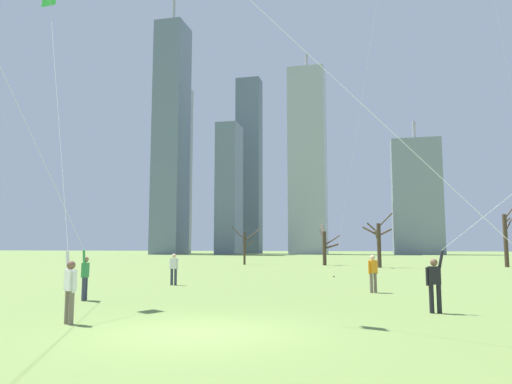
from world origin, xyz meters
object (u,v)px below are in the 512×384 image
kite_flyer_foreground_left_green (66,229)px  bare_tree_right_of_center (245,245)px  bystander_strolling_midfield (373,272)px  kite_flyer_foreground_right_blue (473,235)px  kite_flyer_far_back_red (40,174)px  bare_tree_center (325,245)px  distant_kite_high_overhead_orange (371,40)px  bare_tree_left_of_center (379,241)px  bare_tree_far_right_edge (506,237)px  bystander_watching_nearby (174,268)px  kite_flyer_midfield_center_teal (469,251)px

kite_flyer_foreground_left_green → bare_tree_right_of_center: (-5.26, 39.82, -0.38)m
bystander_strolling_midfield → bare_tree_right_of_center: size_ratio=0.38×
bystander_strolling_midfield → kite_flyer_foreground_left_green: bearing=-129.8°
kite_flyer_foreground_right_blue → bystander_strolling_midfield: kite_flyer_foreground_right_blue is taller
kite_flyer_far_back_red → bare_tree_center: size_ratio=3.41×
distant_kite_high_overhead_orange → kite_flyer_far_back_red: bearing=-124.6°
bare_tree_left_of_center → kite_flyer_far_back_red: bearing=-108.0°
bystander_strolling_midfield → bare_tree_far_right_edge: bearing=66.7°
bystander_watching_nearby → bare_tree_far_right_edge: (22.85, 27.99, 2.00)m
kite_flyer_foreground_left_green → bare_tree_right_of_center: kite_flyer_foreground_left_green is taller
kite_flyer_midfield_center_teal → bare_tree_right_of_center: bearing=114.5°
bystander_watching_nearby → bystander_strolling_midfield: same height
kite_flyer_midfield_center_teal → bare_tree_right_of_center: size_ratio=2.07×
bare_tree_left_of_center → bare_tree_far_right_edge: 12.78m
kite_flyer_foreground_left_green → bare_tree_left_of_center: kite_flyer_foreground_left_green is taller
kite_flyer_far_back_red → bare_tree_far_right_edge: size_ratio=2.59×
kite_flyer_midfield_center_teal → bare_tree_far_right_edge: bearing=74.4°
kite_flyer_far_back_red → bare_tree_center: 39.25m
kite_flyer_foreground_right_blue → distant_kite_high_overhead_orange: distant_kite_high_overhead_orange is taller
bare_tree_left_of_center → bare_tree_center: 7.22m
bare_tree_right_of_center → bare_tree_far_right_edge: size_ratio=0.72×
kite_flyer_foreground_left_green → bare_tree_center: 40.48m
kite_flyer_midfield_center_teal → distant_kite_high_overhead_orange: size_ratio=0.50×
kite_flyer_foreground_left_green → bare_tree_left_of_center: bearing=75.9°
distant_kite_high_overhead_orange → kite_flyer_foreground_left_green: bearing=-116.8°
kite_flyer_foreground_right_blue → bare_tree_center: size_ratio=2.67×
bare_tree_center → bare_tree_left_of_center: bearing=-40.1°
bystander_watching_nearby → bare_tree_left_of_center: size_ratio=0.32×
kite_flyer_far_back_red → bystander_watching_nearby: bearing=87.9°
bare_tree_right_of_center → kite_flyer_midfield_center_teal: bearing=-65.5°
kite_flyer_midfield_center_teal → bystander_watching_nearby: bearing=148.6°
kite_flyer_foreground_right_blue → kite_flyer_midfield_center_teal: kite_flyer_foreground_right_blue is taller
distant_kite_high_overhead_orange → bare_tree_right_of_center: (-13.83, 22.84, -12.32)m
kite_flyer_midfield_center_teal → bare_tree_center: 37.24m
bystander_watching_nearby → distant_kite_high_overhead_orange: (10.30, 5.27, 13.52)m
kite_flyer_foreground_left_green → distant_kite_high_overhead_orange: size_ratio=0.69×
kite_flyer_foreground_right_blue → bystander_watching_nearby: bearing=132.9°
bystander_strolling_midfield → bare_tree_right_of_center: bearing=114.4°
kite_flyer_foreground_right_blue → bare_tree_left_of_center: 36.89m
bare_tree_far_right_edge → bare_tree_left_of_center: bearing=-161.7°
kite_flyer_midfield_center_teal → distant_kite_high_overhead_orange: (-2.53, 13.10, 12.57)m
kite_flyer_far_back_red → kite_flyer_foreground_left_green: (2.11, -1.54, -1.83)m
bare_tree_left_of_center → bare_tree_far_right_edge: size_ratio=0.87×
bare_tree_left_of_center → bare_tree_right_of_center: bearing=163.8°
distant_kite_high_overhead_orange → bare_tree_far_right_edge: size_ratio=2.98×
kite_flyer_far_back_red → bare_tree_left_of_center: kite_flyer_far_back_red is taller
kite_flyer_far_back_red → distant_kite_high_overhead_orange: bearing=55.4°
kite_flyer_midfield_center_teal → bare_tree_left_of_center: (-2.11, 31.81, 0.63)m
bare_tree_far_right_edge → bystander_watching_nearby: bearing=-129.2°
kite_flyer_foreground_left_green → bystander_strolling_midfield: size_ratio=7.48×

